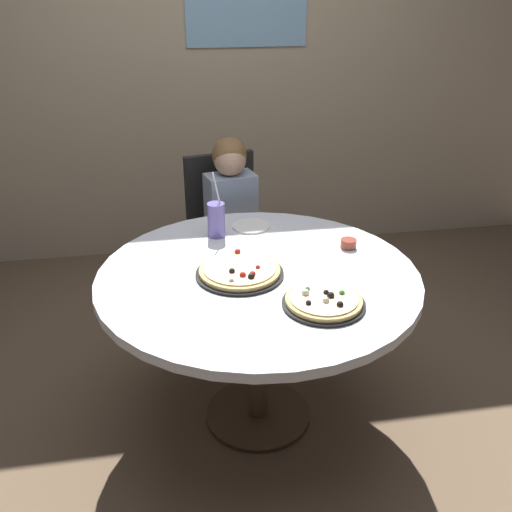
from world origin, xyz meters
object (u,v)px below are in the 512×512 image
at_px(chair_wooden, 226,229).
at_px(soda_cup, 216,220).
at_px(diner_child, 236,249).
at_px(plate_small, 251,226).
at_px(pizza_cheese, 324,301).
at_px(pizza_veggie, 240,271).
at_px(dining_table, 258,291).
at_px(sauce_bowl, 348,244).

xyz_separation_m(chair_wooden, soda_cup, (-0.11, -0.57, 0.30)).
distance_m(diner_child, plate_small, 0.42).
distance_m(pizza_cheese, soda_cup, 0.75).
height_order(pizza_veggie, pizza_cheese, pizza_cheese).
height_order(diner_child, pizza_cheese, diner_child).
distance_m(dining_table, chair_wooden, 0.97).
relative_size(dining_table, plate_small, 7.27).
relative_size(diner_child, pizza_veggie, 3.05).
relative_size(diner_child, sauce_bowl, 15.46).
height_order(diner_child, soda_cup, diner_child).
height_order(chair_wooden, soda_cup, soda_cup).
xyz_separation_m(dining_table, pizza_veggie, (-0.08, -0.01, 0.10)).
distance_m(chair_wooden, soda_cup, 0.65).
distance_m(chair_wooden, pizza_veggie, 1.00).
relative_size(diner_child, plate_small, 6.01).
bearing_deg(sauce_bowl, dining_table, -159.51).
xyz_separation_m(dining_table, pizza_cheese, (0.19, -0.29, 0.10)).
bearing_deg(pizza_cheese, plate_small, 100.82).
bearing_deg(soda_cup, sauce_bowl, -21.94).
height_order(pizza_veggie, sauce_bowl, pizza_veggie).
xyz_separation_m(pizza_veggie, pizza_cheese, (0.27, -0.28, 0.00)).
bearing_deg(diner_child, chair_wooden, 100.77).
distance_m(pizza_cheese, sauce_bowl, 0.51).
xyz_separation_m(chair_wooden, sauce_bowl, (0.45, -0.80, 0.24)).
bearing_deg(diner_child, soda_cup, -109.86).
bearing_deg(dining_table, plate_small, 84.24).
relative_size(dining_table, pizza_veggie, 3.69).
distance_m(pizza_cheese, plate_small, 0.77).
xyz_separation_m(chair_wooden, diner_child, (0.03, -0.18, -0.05)).
bearing_deg(pizza_veggie, chair_wooden, 86.57).
xyz_separation_m(soda_cup, plate_small, (0.17, 0.07, -0.08)).
bearing_deg(pizza_veggie, diner_child, 83.35).
bearing_deg(chair_wooden, sauce_bowl, -60.40).
bearing_deg(pizza_cheese, soda_cup, 115.00).
bearing_deg(chair_wooden, diner_child, -79.23).
xyz_separation_m(diner_child, soda_cup, (-0.14, -0.39, 0.35)).
height_order(pizza_veggie, plate_small, pizza_veggie).
relative_size(dining_table, pizza_cheese, 4.28).
height_order(dining_table, plate_small, plate_small).
relative_size(dining_table, diner_child, 1.21).
relative_size(pizza_cheese, soda_cup, 1.00).
bearing_deg(pizza_cheese, pizza_veggie, 133.48).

